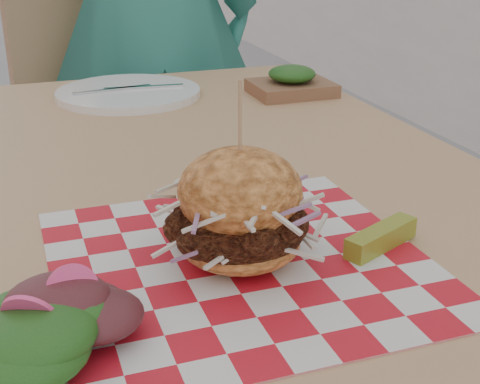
{
  "coord_description": "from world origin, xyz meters",
  "views": [
    {
      "loc": [
        -0.1,
        -0.7,
        1.07
      ],
      "look_at": [
        0.09,
        -0.15,
        0.82
      ],
      "focal_mm": 50.0,
      "sensor_mm": 36.0,
      "label": 1
    }
  ],
  "objects_px": {
    "patio_table": "(190,225)",
    "sandwich": "(240,214)",
    "diner": "(149,6)",
    "patio_chair": "(85,119)"
  },
  "relations": [
    {
      "from": "sandwich",
      "to": "patio_chair",
      "type": "bearing_deg",
      "value": 90.4
    },
    {
      "from": "patio_table",
      "to": "sandwich",
      "type": "height_order",
      "value": "sandwich"
    },
    {
      "from": "patio_chair",
      "to": "sandwich",
      "type": "distance_m",
      "value": 1.28
    },
    {
      "from": "patio_table",
      "to": "patio_chair",
      "type": "bearing_deg",
      "value": 91.5
    },
    {
      "from": "sandwich",
      "to": "patio_table",
      "type": "bearing_deg",
      "value": 86.17
    },
    {
      "from": "patio_chair",
      "to": "patio_table",
      "type": "bearing_deg",
      "value": -103.85
    },
    {
      "from": "patio_chair",
      "to": "sandwich",
      "type": "xyz_separation_m",
      "value": [
        0.01,
        -1.26,
        0.25
      ]
    },
    {
      "from": "patio_table",
      "to": "sandwich",
      "type": "bearing_deg",
      "value": -93.83
    },
    {
      "from": "patio_table",
      "to": "patio_chair",
      "type": "distance_m",
      "value": 1.01
    },
    {
      "from": "diner",
      "to": "patio_table",
      "type": "relative_size",
      "value": 1.43
    }
  ]
}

